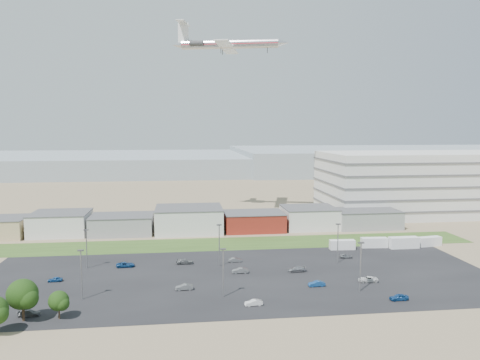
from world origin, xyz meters
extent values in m
plane|color=#7F7051|center=(0.00, 0.00, 0.00)|extent=(700.00, 700.00, 0.00)
cube|color=black|center=(5.00, 20.00, 0.01)|extent=(120.00, 50.00, 0.01)
cube|color=#324A1C|center=(0.00, 52.00, 0.01)|extent=(160.00, 16.00, 0.02)
cube|color=silver|center=(90.00, 95.00, 12.50)|extent=(80.00, 40.00, 25.00)
imported|color=silver|center=(33.34, 12.79, 0.61)|extent=(4.61, 2.53, 1.22)
imported|color=navy|center=(20.95, 11.22, 0.61)|extent=(3.71, 1.33, 1.22)
imported|color=navy|center=(35.04, 1.03, 0.65)|extent=(3.84, 1.63, 1.30)
imported|color=#595B5E|center=(-7.93, 12.52, 0.63)|extent=(3.83, 1.43, 1.25)
imported|color=navy|center=(-36.96, 21.63, 0.54)|extent=(3.29, 1.54, 1.09)
imported|color=#595B5E|center=(-7.67, 32.14, 0.63)|extent=(4.40, 1.86, 1.27)
imported|color=#595B5E|center=(5.47, 22.75, 0.65)|extent=(3.95, 1.43, 1.29)
imported|color=#A5A5AA|center=(35.17, 32.38, 0.59)|extent=(3.60, 1.76, 1.18)
imported|color=navy|center=(-22.46, 31.21, 0.63)|extent=(4.58, 2.22, 1.26)
imported|color=#595B5E|center=(-36.47, 1.84, 0.58)|extent=(4.09, 1.85, 1.16)
imported|color=#595B5E|center=(5.33, 32.24, 0.57)|extent=(3.52, 1.49, 1.13)
imported|color=#A5A5AA|center=(19.10, 22.09, 0.65)|extent=(4.54, 2.04, 1.29)
imported|color=silver|center=(5.50, 1.81, 0.58)|extent=(3.62, 1.52, 1.16)
camera|label=1|loc=(-8.00, -85.48, 34.30)|focal=35.00mm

